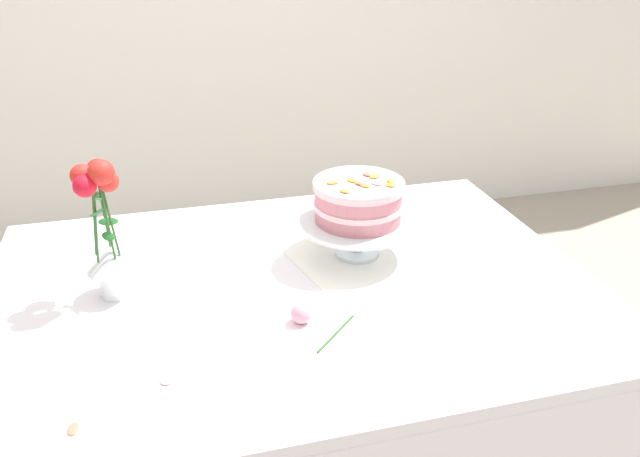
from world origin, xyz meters
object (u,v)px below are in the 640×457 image
object	(u,v)px
cake_stand	(358,226)
layer_cake	(358,200)
fallen_rose	(303,314)
flower_vase	(105,231)
dining_table	(295,321)

from	to	relation	value
cake_stand	layer_cake	xyz separation A→B (m)	(0.00, -0.00, 0.07)
fallen_rose	flower_vase	bearing A→B (deg)	150.88
layer_cake	fallen_rose	distance (m)	0.35
flower_vase	layer_cake	bearing A→B (deg)	4.04
layer_cake	flower_vase	size ratio (longest dim) A/B	0.67
layer_cake	flower_vase	world-z (taller)	flower_vase
dining_table	layer_cake	size ratio (longest dim) A/B	6.30
layer_cake	dining_table	bearing A→B (deg)	-148.34
layer_cake	flower_vase	distance (m)	0.59
layer_cake	fallen_rose	size ratio (longest dim) A/B	1.63
cake_stand	fallen_rose	size ratio (longest dim) A/B	2.12
cake_stand	fallen_rose	bearing A→B (deg)	-128.15
cake_stand	fallen_rose	xyz separation A→B (m)	(-0.20, -0.26, -0.06)
flower_vase	fallen_rose	xyz separation A→B (m)	(0.39, -0.22, -0.14)
flower_vase	dining_table	bearing A→B (deg)	-10.66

